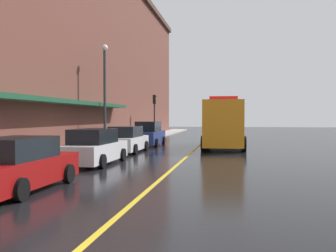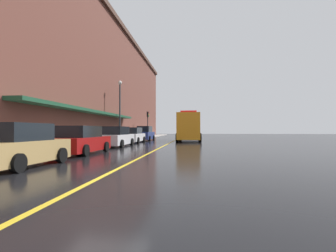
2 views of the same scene
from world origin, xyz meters
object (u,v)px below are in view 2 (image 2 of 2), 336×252
parked_car_4 (145,134)px  parked_car_1 (82,141)px  street_lamp_left (120,104)px  parked_car_3 (133,136)px  parking_meter_0 (62,135)px  parked_car_0 (19,146)px  parking_meter_1 (124,133)px  utility_truck (189,127)px  traffic_light_near (148,119)px  parked_car_2 (117,137)px

parked_car_4 → parked_car_1: bearing=-179.4°
parked_car_4 → street_lamp_left: size_ratio=0.67×
parked_car_3 → parking_meter_0: size_ratio=3.41×
parked_car_3 → parked_car_4: bearing=-0.8°
parked_car_0 → parked_car_4: size_ratio=0.90×
parked_car_3 → parking_meter_1: bearing=47.5°
utility_truck → parking_meter_1: utility_truck is taller
parked_car_3 → traffic_light_near: (-1.26, 14.91, 2.38)m
utility_truck → street_lamp_left: size_ratio=1.34×
parked_car_2 → utility_truck: (5.84, 11.07, 0.91)m
parked_car_0 → parking_meter_1: (-1.46, 19.17, 0.28)m
parked_car_2 → street_lamp_left: (-2.07, 7.55, 3.61)m
utility_truck → parking_meter_0: 18.68m
parked_car_1 → parked_car_4: (-0.00, 18.57, 0.10)m
street_lamp_left → traffic_light_near: bearing=87.2°
parked_car_2 → utility_truck: 12.55m
traffic_light_near → parked_car_0: bearing=-87.6°
utility_truck → traffic_light_near: (-7.24, 9.95, 1.46)m
parking_meter_0 → parking_meter_1: 13.46m
parked_car_0 → parked_car_3: size_ratio=0.92×
parked_car_3 → parking_meter_0: 12.30m
parked_car_0 → parked_car_1: 5.25m
traffic_light_near → parked_car_3: bearing=-85.2°
parked_car_3 → parking_meter_1: parked_car_3 is taller
parked_car_1 → parking_meter_0: 1.56m
traffic_light_near → utility_truck: bearing=-54.0°
parking_meter_0 → parked_car_0: bearing=-75.6°
parked_car_1 → parked_car_4: bearing=0.6°
parked_car_1 → utility_truck: bearing=-17.7°
parking_meter_0 → street_lamp_left: (-0.60, 13.66, 3.34)m
street_lamp_left → traffic_light_near: (0.66, 13.48, -1.24)m
parked_car_2 → parked_car_4: (-0.00, 12.00, 0.08)m
parked_car_0 → parked_car_4: bearing=1.4°
parked_car_0 → parked_car_2: (0.00, 11.82, 0.01)m
parked_car_3 → parked_car_2: bearing=-178.1°
parked_car_0 → parked_car_3: 17.93m
parked_car_4 → utility_truck: bearing=-98.4°
parked_car_0 → parking_meter_0: 5.90m
parked_car_1 → traffic_light_near: bearing=3.5°
parked_car_2 → parking_meter_0: (-1.47, -6.11, 0.27)m
parked_car_0 → traffic_light_near: size_ratio=0.97×
parked_car_0 → parked_car_3: bearing=1.8°
utility_truck → traffic_light_near: 12.39m
parked_car_0 → parked_car_2: bearing=1.3°
parked_car_2 → parked_car_4: size_ratio=1.04×
parking_meter_0 → traffic_light_near: (0.06, 27.14, 2.10)m
parked_car_0 → street_lamp_left: size_ratio=0.60×
parked_car_2 → parked_car_3: bearing=2.2°
parked_car_2 → parked_car_3: parked_car_2 is taller
parked_car_0 → utility_truck: 23.64m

